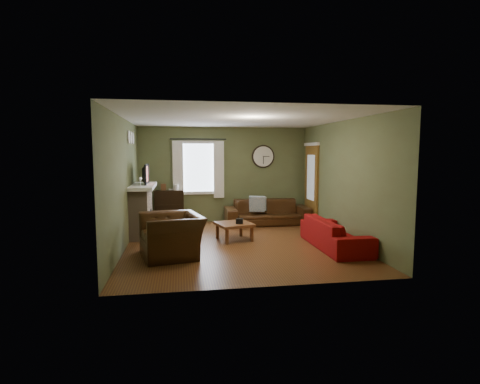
{
  "coord_description": "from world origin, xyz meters",
  "views": [
    {
      "loc": [
        -1.2,
        -7.67,
        1.93
      ],
      "look_at": [
        0.1,
        0.4,
        1.05
      ],
      "focal_mm": 28.0,
      "sensor_mm": 36.0,
      "label": 1
    }
  ],
  "objects": [
    {
      "name": "curtain_rod",
      "position": [
        -0.7,
        2.48,
        2.27
      ],
      "size": [
        0.03,
        0.03,
        1.5
      ],
      "primitive_type": "cylinder",
      "color": "black",
      "rests_on": "wall_back"
    },
    {
      "name": "pillow_left",
      "position": [
        0.82,
        1.99,
        0.55
      ],
      "size": [
        0.43,
        0.25,
        0.41
      ],
      "primitive_type": "cube",
      "rotation": [
        0.0,
        0.0,
        -0.32
      ],
      "color": "#91A1AE",
      "rests_on": "sofa_brown"
    },
    {
      "name": "sofa_red",
      "position": [
        1.87,
        -0.65,
        0.29
      ],
      "size": [
        0.79,
        2.01,
        0.59
      ],
      "primitive_type": "imported",
      "rotation": [
        0.0,
        0.0,
        1.57
      ],
      "color": "maroon",
      "rests_on": "floor"
    },
    {
      "name": "wine_glass_a",
      "position": [
        -2.05,
        0.65,
        1.28
      ],
      "size": [
        0.07,
        0.07,
        0.19
      ],
      "primitive_type": null,
      "color": "white",
      "rests_on": "mantel"
    },
    {
      "name": "floor",
      "position": [
        0.0,
        0.0,
        0.0
      ],
      "size": [
        4.6,
        5.2,
        0.0
      ],
      "primitive_type": "cube",
      "color": "#5A3318",
      "rests_on": "ground"
    },
    {
      "name": "wall_left",
      "position": [
        -2.3,
        0.0,
        1.3
      ],
      "size": [
        0.0,
        5.2,
        2.6
      ],
      "primitive_type": "cube",
      "color": "#565F39",
      "rests_on": "ground"
    },
    {
      "name": "medallion_left",
      "position": [
        -2.28,
        0.8,
        2.25
      ],
      "size": [
        0.28,
        0.28,
        0.03
      ],
      "primitive_type": "cylinder",
      "color": "white",
      "rests_on": "wall_left"
    },
    {
      "name": "wall_front",
      "position": [
        0.0,
        -2.6,
        1.3
      ],
      "size": [
        4.6,
        0.0,
        2.6
      ],
      "primitive_type": "cube",
      "color": "#565F39",
      "rests_on": "ground"
    },
    {
      "name": "firebox",
      "position": [
        -1.91,
        1.15,
        0.3
      ],
      "size": [
        0.04,
        0.6,
        0.55
      ],
      "primitive_type": "cube",
      "color": "black",
      "rests_on": "fireplace"
    },
    {
      "name": "curtain_left",
      "position": [
        -1.25,
        2.48,
        1.45
      ],
      "size": [
        0.28,
        0.04,
        1.55
      ],
      "primitive_type": "cube",
      "color": "white",
      "rests_on": "wall_back"
    },
    {
      "name": "door",
      "position": [
        2.27,
        1.85,
        1.05
      ],
      "size": [
        0.05,
        0.9,
        2.1
      ],
      "primitive_type": "cube",
      "color": "brown",
      "rests_on": "floor"
    },
    {
      "name": "bookshelf",
      "position": [
        -1.5,
        2.42,
        0.46
      ],
      "size": [
        0.77,
        0.33,
        0.91
      ],
      "primitive_type": null,
      "color": "black",
      "rests_on": "floor"
    },
    {
      "name": "armchair",
      "position": [
        -1.37,
        -0.75,
        0.39
      ],
      "size": [
        1.29,
        1.4,
        0.78
      ],
      "primitive_type": "imported",
      "rotation": [
        0.0,
        0.0,
        -1.35
      ],
      "color": "#311B0B",
      "rests_on": "floor"
    },
    {
      "name": "mantel",
      "position": [
        -2.07,
        1.15,
        1.14
      ],
      "size": [
        0.58,
        1.6,
        0.08
      ],
      "primitive_type": "cube",
      "color": "white",
      "rests_on": "fireplace"
    },
    {
      "name": "window_pane",
      "position": [
        -0.7,
        2.58,
        1.5
      ],
      "size": [
        1.0,
        0.02,
        1.3
      ],
      "primitive_type": null,
      "color": "silver",
      "rests_on": "wall_back"
    },
    {
      "name": "medallion_mid",
      "position": [
        -2.28,
        1.15,
        2.25
      ],
      "size": [
        0.28,
        0.28,
        0.03
      ],
      "primitive_type": "cylinder",
      "color": "white",
      "rests_on": "wall_left"
    },
    {
      "name": "wall_right",
      "position": [
        2.3,
        0.0,
        1.3
      ],
      "size": [
        0.0,
        5.2,
        2.6
      ],
      "primitive_type": "cube",
      "color": "#565F39",
      "rests_on": "ground"
    },
    {
      "name": "tv_screen",
      "position": [
        -1.97,
        1.3,
        1.41
      ],
      "size": [
        0.02,
        0.62,
        0.36
      ],
      "primitive_type": "cube",
      "color": "#994C3F",
      "rests_on": "mantel"
    },
    {
      "name": "tv",
      "position": [
        -2.05,
        1.3,
        1.35
      ],
      "size": [
        0.08,
        0.6,
        0.35
      ],
      "primitive_type": "imported",
      "rotation": [
        0.0,
        0.0,
        1.57
      ],
      "color": "black",
      "rests_on": "mantel"
    },
    {
      "name": "fireplace",
      "position": [
        -2.1,
        1.15,
        0.55
      ],
      "size": [
        0.4,
        1.4,
        1.1
      ],
      "primitive_type": "cube",
      "color": "#9B8468",
      "rests_on": "floor"
    },
    {
      "name": "pillow_right",
      "position": [
        0.89,
        2.03,
        0.55
      ],
      "size": [
        0.38,
        0.2,
        0.36
      ],
      "primitive_type": "cube",
      "rotation": [
        0.0,
        0.0,
        -0.26
      ],
      "color": "#91A1AE",
      "rests_on": "sofa_brown"
    },
    {
      "name": "book",
      "position": [
        -1.51,
        2.53,
        0.96
      ],
      "size": [
        0.17,
        0.22,
        0.02
      ],
      "primitive_type": "imported",
      "rotation": [
        0.0,
        0.0,
        0.03
      ],
      "color": "brown",
      "rests_on": "bookshelf"
    },
    {
      "name": "curtain_right",
      "position": [
        -0.15,
        2.48,
        1.45
      ],
      "size": [
        0.28,
        0.04,
        1.55
      ],
      "primitive_type": "cube",
      "color": "white",
      "rests_on": "wall_back"
    },
    {
      "name": "tissue_box",
      "position": [
        0.06,
        0.21,
        0.4
      ],
      "size": [
        0.18,
        0.18,
        0.11
      ],
      "primitive_type": "cube",
      "rotation": [
        0.0,
        0.0,
        -0.28
      ],
      "color": "black",
      "rests_on": "coffee_table"
    },
    {
      "name": "medallion_right",
      "position": [
        -2.28,
        1.5,
        2.25
      ],
      "size": [
        0.28,
        0.28,
        0.03
      ],
      "primitive_type": "cylinder",
      "color": "white",
      "rests_on": "wall_left"
    },
    {
      "name": "wall_back",
      "position": [
        0.0,
        2.6,
        1.3
      ],
      "size": [
        4.6,
        0.0,
        2.6
      ],
      "primitive_type": "cube",
      "color": "#565F39",
      "rests_on": "ground"
    },
    {
      "name": "sofa_brown",
      "position": [
        1.09,
        2.0,
        0.33
      ],
      "size": [
        2.23,
        0.87,
        0.65
      ],
      "primitive_type": "imported",
      "color": "#311B0B",
      "rests_on": "floor"
    },
    {
      "name": "wine_glass_b",
      "position": [
        -2.05,
        0.7,
        1.28
      ],
      "size": [
        0.07,
        0.07,
        0.2
      ],
      "primitive_type": null,
      "color": "white",
      "rests_on": "mantel"
    },
    {
      "name": "ceiling",
      "position": [
        0.0,
        0.0,
        2.6
      ],
      "size": [
        4.6,
        5.2,
        0.0
      ],
      "primitive_type": "cube",
      "color": "white",
      "rests_on": "ground"
    },
    {
      "name": "coffee_table",
      "position": [
        -0.04,
        0.3,
        0.19
      ],
      "size": [
        0.88,
        0.88,
        0.38
      ],
      "primitive_type": null,
      "rotation": [
        0.0,
        0.0,
        0.26
      ],
      "color": "brown",
      "rests_on": "floor"
    },
    {
      "name": "wall_clock",
      "position": [
        1.1,
        2.55,
        1.8
      ],
      "size": [
        0.64,
        0.06,
        0.64
      ],
      "primitive_type": null,
      "color": "white",
      "rests_on": "wall_back"
    }
  ]
}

